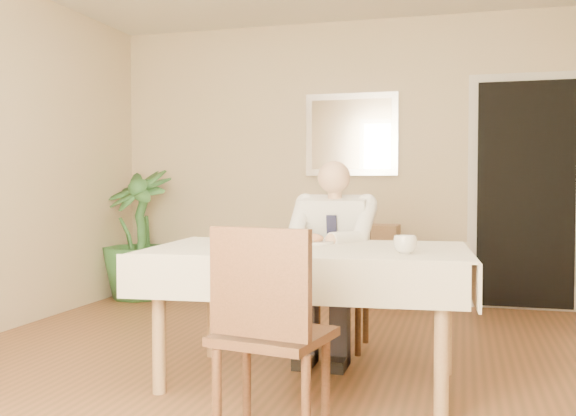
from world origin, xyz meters
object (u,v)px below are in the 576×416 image
(sideboard, at_px, (348,264))
(potted_palm, at_px, (138,234))
(dining_table, at_px, (309,263))
(seated_man, at_px, (331,248))
(chair_far, at_px, (339,276))
(chair_near, at_px, (268,323))
(coffee_mug, at_px, (405,244))

(sideboard, height_order, potted_palm, potted_palm)
(dining_table, bearing_deg, seated_man, 85.87)
(dining_table, xyz_separation_m, sideboard, (-0.20, 2.35, -0.30))
(chair_far, xyz_separation_m, chair_near, (0.03, -1.75, 0.05))
(chair_near, bearing_deg, dining_table, 102.70)
(dining_table, relative_size, sideboard, 1.96)
(chair_near, xyz_separation_m, potted_palm, (-2.21, 2.97, 0.09))
(seated_man, distance_m, sideboard, 1.79)
(chair_near, relative_size, potted_palm, 0.76)
(seated_man, xyz_separation_m, sideboard, (-0.20, 1.75, -0.33))
(chair_far, bearing_deg, chair_near, -87.83)
(chair_far, bearing_deg, coffee_mug, -62.26)
(seated_man, bearing_deg, sideboard, 96.42)
(dining_table, xyz_separation_m, chair_far, (0.00, 0.87, -0.20))
(dining_table, relative_size, coffee_mug, 15.49)
(dining_table, xyz_separation_m, chair_near, (0.03, -0.88, -0.14))
(chair_far, distance_m, potted_palm, 2.50)
(chair_near, bearing_deg, coffee_mug, 64.58)
(coffee_mug, relative_size, sideboard, 0.13)
(chair_far, xyz_separation_m, coffee_mug, (0.53, -1.06, 0.33))
(coffee_mug, xyz_separation_m, potted_palm, (-2.71, 2.28, -0.19))
(chair_far, height_order, seated_man, seated_man)
(chair_far, relative_size, coffee_mug, 7.28)
(seated_man, xyz_separation_m, potted_palm, (-2.17, 1.50, -0.08))
(chair_far, xyz_separation_m, sideboard, (-0.20, 1.47, -0.11))
(dining_table, relative_size, chair_far, 2.13)
(seated_man, bearing_deg, dining_table, -90.00)
(seated_man, bearing_deg, chair_near, -88.67)
(dining_table, relative_size, seated_man, 1.43)
(chair_near, distance_m, coffee_mug, 0.90)
(dining_table, xyz_separation_m, potted_palm, (-2.17, 2.10, -0.05))
(dining_table, xyz_separation_m, coffee_mug, (0.53, -0.19, 0.13))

